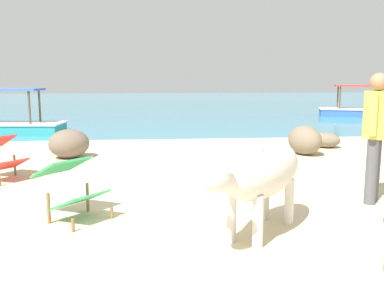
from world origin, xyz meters
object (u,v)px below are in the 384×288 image
at_px(cow, 261,171).
at_px(person_standing, 376,128).
at_px(deck_chair_near, 1,155).
at_px(boat_blue, 366,110).
at_px(deck_chair_far, 71,185).

height_order(cow, person_standing, person_standing).
height_order(deck_chair_near, boat_blue, boat_blue).
height_order(deck_chair_far, boat_blue, boat_blue).
relative_size(deck_chair_far, person_standing, 0.57).
height_order(cow, deck_chair_near, cow).
bearing_deg(boat_blue, deck_chair_far, 68.71).
bearing_deg(boat_blue, deck_chair_near, 59.61).
bearing_deg(deck_chair_far, deck_chair_near, 169.16).
bearing_deg(cow, boat_blue, -171.46).
bearing_deg(cow, deck_chair_far, -68.05).
distance_m(cow, boat_blue, 14.63).
relative_size(deck_chair_near, person_standing, 0.57).
relative_size(cow, deck_chair_far, 1.68).
distance_m(deck_chair_near, person_standing, 5.39).
bearing_deg(boat_blue, cow, 76.33).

